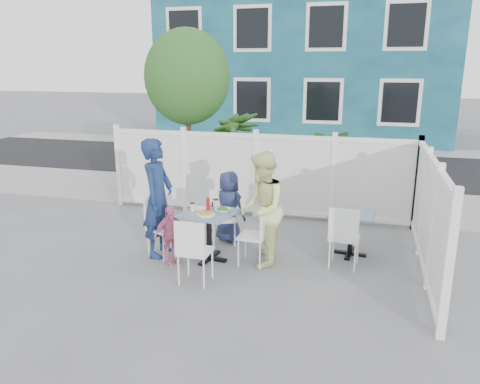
% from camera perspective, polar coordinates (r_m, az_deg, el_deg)
% --- Properties ---
extents(ground, '(80.00, 80.00, 0.00)m').
position_cam_1_polar(ground, '(7.00, -3.55, -8.71)').
color(ground, slate).
extents(near_sidewalk, '(24.00, 2.60, 0.01)m').
position_cam_1_polar(near_sidewalk, '(10.46, 3.13, -0.52)').
color(near_sidewalk, gray).
rests_on(near_sidewalk, ground).
extents(street, '(24.00, 5.00, 0.01)m').
position_cam_1_polar(street, '(14.00, 6.34, 3.43)').
color(street, black).
rests_on(street, ground).
extents(far_sidewalk, '(24.00, 1.60, 0.01)m').
position_cam_1_polar(far_sidewalk, '(17.02, 8.01, 5.48)').
color(far_sidewalk, gray).
rests_on(far_sidewalk, ground).
extents(building, '(11.00, 6.00, 6.00)m').
position_cam_1_polar(building, '(20.21, 8.17, 15.52)').
color(building, navy).
rests_on(building, ground).
extents(fence_back, '(5.86, 0.08, 1.60)m').
position_cam_1_polar(fence_back, '(8.92, 1.92, 1.90)').
color(fence_back, white).
rests_on(fence_back, ground).
extents(fence_right, '(0.08, 3.66, 1.60)m').
position_cam_1_polar(fence_right, '(7.01, 21.99, -2.93)').
color(fence_right, white).
rests_on(fence_right, ground).
extents(tree, '(1.80, 1.62, 3.59)m').
position_cam_1_polar(tree, '(10.05, -6.49, 13.72)').
color(tree, '#382316').
rests_on(tree, ground).
extents(utility_cabinet, '(0.65, 0.48, 1.17)m').
position_cam_1_polar(utility_cabinet, '(11.53, -11.86, 3.62)').
color(utility_cabinet, gold).
rests_on(utility_cabinet, ground).
extents(potted_shrub_a, '(1.54, 1.54, 1.94)m').
position_cam_1_polar(potted_shrub_a, '(9.68, -0.48, 4.11)').
color(potted_shrub_a, '#29511D').
rests_on(potted_shrub_a, ground).
extents(potted_shrub_b, '(1.54, 1.38, 1.53)m').
position_cam_1_polar(potted_shrub_b, '(9.29, 12.32, 1.99)').
color(potted_shrub_b, '#29511D').
rests_on(potted_shrub_b, ground).
extents(main_table, '(0.82, 0.82, 0.75)m').
position_cam_1_polar(main_table, '(6.94, -3.81, -3.76)').
color(main_table, slate).
rests_on(main_table, ground).
extents(spare_table, '(0.72, 0.72, 0.69)m').
position_cam_1_polar(spare_table, '(7.32, 13.44, -3.58)').
color(spare_table, slate).
rests_on(spare_table, ground).
extents(chair_left, '(0.52, 0.53, 0.90)m').
position_cam_1_polar(chair_left, '(7.25, -9.73, -3.62)').
color(chair_left, white).
rests_on(chair_left, ground).
extents(chair_right, '(0.41, 0.42, 0.88)m').
position_cam_1_polar(chair_right, '(6.80, 2.16, -4.80)').
color(chair_right, white).
rests_on(chair_right, ground).
extents(chair_back, '(0.52, 0.51, 0.87)m').
position_cam_1_polar(chair_back, '(7.65, -2.17, -2.53)').
color(chair_back, white).
rests_on(chair_back, ground).
extents(chair_near, '(0.42, 0.40, 0.91)m').
position_cam_1_polar(chair_near, '(6.19, -5.76, -6.72)').
color(chair_near, white).
rests_on(chair_near, ground).
extents(chair_spare, '(0.45, 0.44, 0.92)m').
position_cam_1_polar(chair_spare, '(6.80, 12.59, -4.91)').
color(chair_spare, white).
rests_on(chair_spare, ground).
extents(man, '(0.46, 0.68, 1.81)m').
position_cam_1_polar(man, '(7.14, -9.99, -0.72)').
color(man, navy).
rests_on(man, ground).
extents(woman, '(0.76, 0.91, 1.67)m').
position_cam_1_polar(woman, '(6.72, 2.66, -2.11)').
color(woman, '#DAE34A').
rests_on(woman, ground).
extents(boy, '(0.67, 0.56, 1.18)m').
position_cam_1_polar(boy, '(7.68, -1.36, -1.79)').
color(boy, navy).
rests_on(boy, ground).
extents(toddler, '(0.49, 0.54, 0.89)m').
position_cam_1_polar(toddler, '(6.92, -8.54, -5.18)').
color(toddler, pink).
rests_on(toddler, ground).
extents(plate_main, '(0.26, 0.26, 0.02)m').
position_cam_1_polar(plate_main, '(6.76, -4.20, -2.73)').
color(plate_main, white).
rests_on(plate_main, main_table).
extents(plate_side, '(0.21, 0.21, 0.01)m').
position_cam_1_polar(plate_side, '(7.06, -4.85, -1.96)').
color(plate_side, white).
rests_on(plate_side, main_table).
extents(salad_bowl, '(0.22, 0.22, 0.05)m').
position_cam_1_polar(salad_bowl, '(6.86, -2.12, -2.26)').
color(salad_bowl, white).
rests_on(salad_bowl, main_table).
extents(coffee_cup_a, '(0.08, 0.08, 0.11)m').
position_cam_1_polar(coffee_cup_a, '(6.94, -5.80, -1.87)').
color(coffee_cup_a, beige).
rests_on(coffee_cup_a, main_table).
extents(coffee_cup_b, '(0.08, 0.08, 0.13)m').
position_cam_1_polar(coffee_cup_b, '(7.06, -2.98, -1.45)').
color(coffee_cup_b, beige).
rests_on(coffee_cup_b, main_table).
extents(ketchup_bottle, '(0.06, 0.06, 0.18)m').
position_cam_1_polar(ketchup_bottle, '(6.92, -3.91, -1.59)').
color(ketchup_bottle, '#AE0E0B').
rests_on(ketchup_bottle, main_table).
extents(salt_shaker, '(0.03, 0.03, 0.07)m').
position_cam_1_polar(salt_shaker, '(7.11, -4.06, -1.59)').
color(salt_shaker, white).
rests_on(salt_shaker, main_table).
extents(pepper_shaker, '(0.03, 0.03, 0.07)m').
position_cam_1_polar(pepper_shaker, '(7.12, -3.35, -1.52)').
color(pepper_shaker, black).
rests_on(pepper_shaker, main_table).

